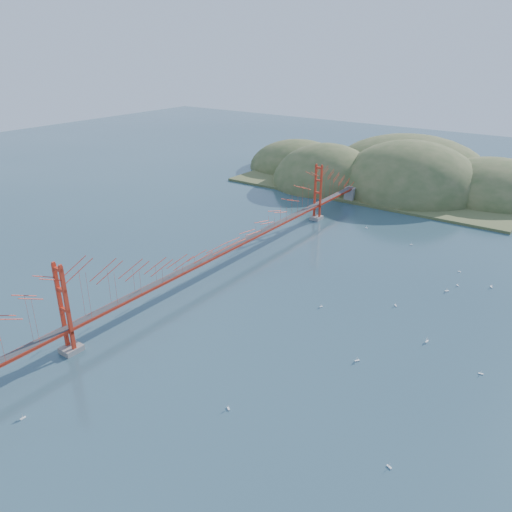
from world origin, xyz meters
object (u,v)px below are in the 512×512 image
Objects in this scene: bridge at (227,227)px; sailboat_0 at (321,306)px; sailboat_1 at (458,285)px; sailboat_2 at (389,466)px.

sailboat_0 is at bearing -8.44° from bridge.
sailboat_2 is at bearing -82.69° from sailboat_1.
bridge is 45.94m from sailboat_2.
sailboat_0 is 0.93× the size of sailboat_2.
sailboat_1 is at bearing 24.89° from bridge.
sailboat_0 is at bearing 130.76° from sailboat_2.
sailboat_0 reaches higher than sailboat_1.
bridge is 151.92× the size of sailboat_2.
sailboat_2 is (38.07, -24.78, -6.87)m from bridge.
bridge reaches higher than sailboat_1.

